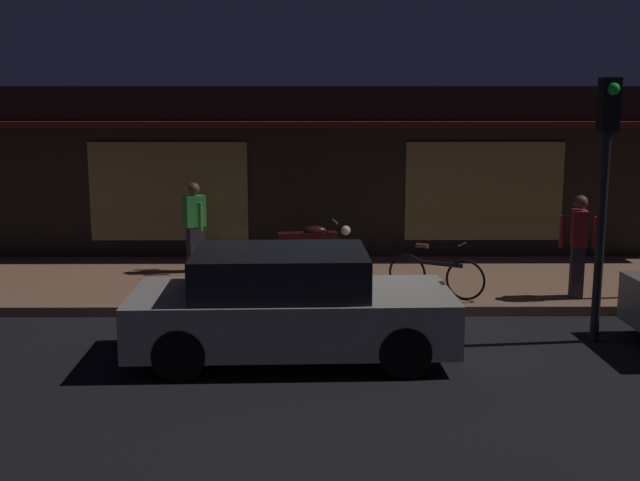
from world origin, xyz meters
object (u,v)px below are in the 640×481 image
object	(u,v)px
motorcycle	(309,246)
bicycle_parked	(436,275)
person_bystander	(578,244)
traffic_light_pole	(605,163)
person_photographer	(195,225)
parked_car_near	(289,305)

from	to	relation	value
motorcycle	bicycle_parked	xyz separation A→B (m)	(2.07, -1.82, -0.14)
person_bystander	traffic_light_pole	distance (m)	2.42
bicycle_parked	motorcycle	bearing A→B (deg)	138.72
motorcycle	bicycle_parked	size ratio (longest dim) A/B	1.16
bicycle_parked	person_photographer	world-z (taller)	person_photographer
person_bystander	motorcycle	bearing A→B (deg)	156.60
motorcycle	person_bystander	world-z (taller)	person_bystander
bicycle_parked	person_bystander	bearing A→B (deg)	-1.62
bicycle_parked	parked_car_near	distance (m)	3.50
motorcycle	person_photographer	world-z (taller)	person_photographer
motorcycle	parked_car_near	bearing A→B (deg)	-93.02
person_photographer	traffic_light_pole	xyz separation A→B (m)	(6.12, -3.90, 1.45)
bicycle_parked	traffic_light_pole	distance (m)	3.38
person_photographer	traffic_light_pole	size ratio (longest dim) A/B	0.46
person_photographer	person_bystander	size ratio (longest dim) A/B	1.00
person_bystander	traffic_light_pole	world-z (taller)	traffic_light_pole
motorcycle	person_photographer	size ratio (longest dim) A/B	1.02
motorcycle	person_photographer	bearing A→B (deg)	176.81
traffic_light_pole	person_photographer	bearing A→B (deg)	147.49
person_photographer	bicycle_parked	bearing A→B (deg)	-24.75
traffic_light_pole	parked_car_near	world-z (taller)	traffic_light_pole
traffic_light_pole	parked_car_near	distance (m)	4.63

